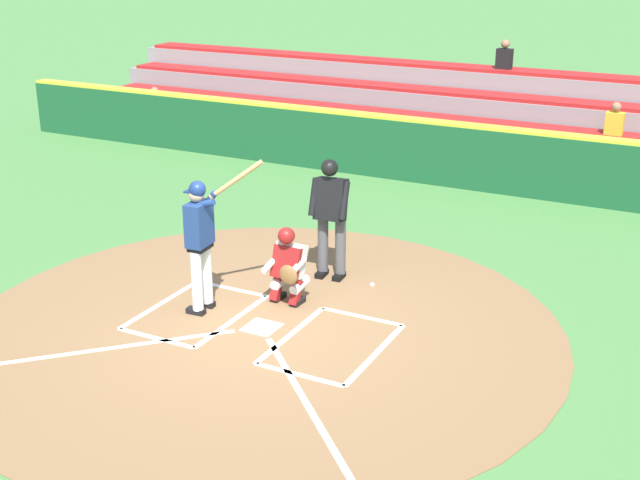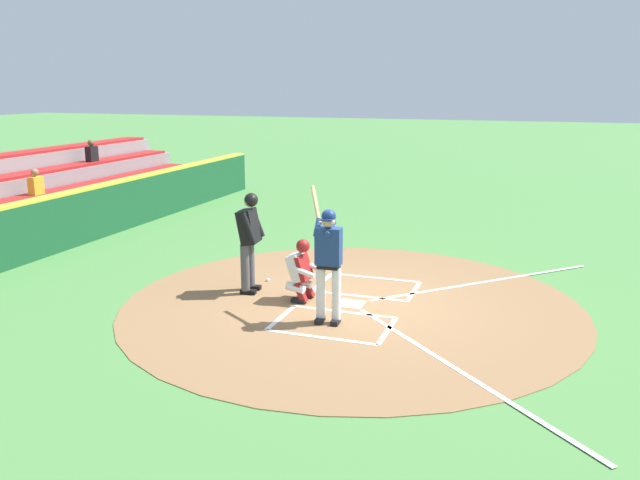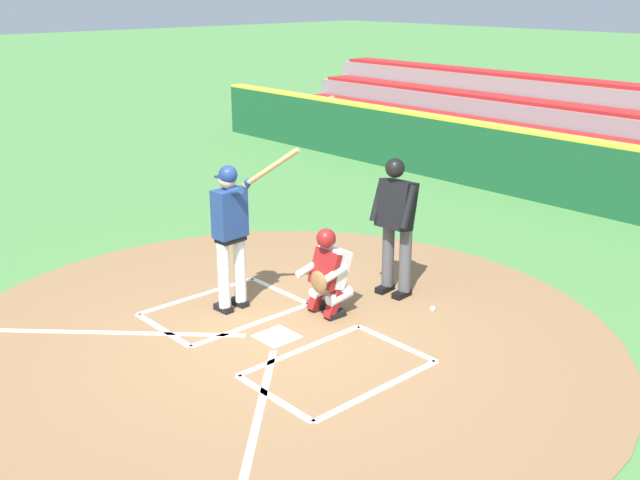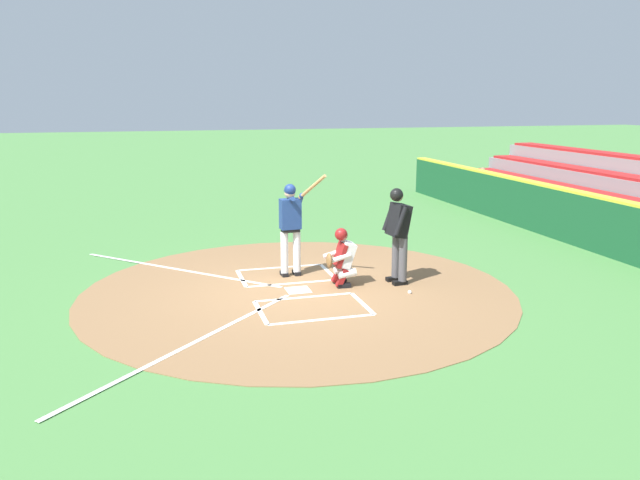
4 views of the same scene
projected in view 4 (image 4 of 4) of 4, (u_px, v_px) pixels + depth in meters
The scene contains 8 objects.
ground_plane at pixel (298, 291), 11.63m from camera, with size 120.00×120.00×0.00m, color #4C8442.
dirt_circle at pixel (298, 290), 11.63m from camera, with size 8.00×8.00×0.01m, color olive.
home_plate_and_chalk at pixel (251, 294), 11.39m from camera, with size 7.93×4.91×0.01m.
batter at pixel (291, 223), 12.33m from camera, with size 0.91×0.76×2.13m.
catcher at pixel (342, 256), 11.80m from camera, with size 0.59×0.62×1.13m.
plate_umpire at pixel (398, 229), 11.86m from camera, with size 0.60×0.45×1.86m.
baseball at pixel (410, 292), 11.42m from camera, with size 0.07×0.07×0.07m, color white.
backstop_wall at pixel (635, 234), 13.45m from camera, with size 22.00×0.36×1.31m.
Camera 4 is at (-10.82, 2.61, 3.52)m, focal length 34.99 mm.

